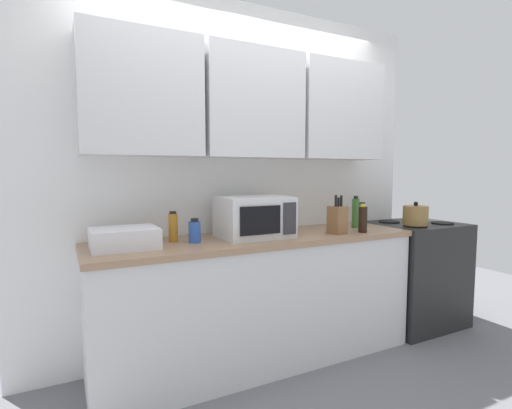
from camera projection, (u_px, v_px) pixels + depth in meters
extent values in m
cube|color=white|center=(239.00, 178.00, 2.93)|extent=(3.18, 0.06, 2.60)
cube|color=silver|center=(140.00, 95.00, 2.37)|extent=(0.73, 0.33, 0.75)
cube|color=silver|center=(250.00, 105.00, 2.72)|extent=(0.73, 0.33, 0.75)
cube|color=silver|center=(335.00, 113.00, 3.06)|extent=(0.73, 0.33, 0.75)
cube|color=silver|center=(259.00, 302.00, 2.71)|extent=(2.28, 0.60, 0.86)
cube|color=#9E7A5B|center=(259.00, 239.00, 2.67)|extent=(2.31, 0.63, 0.04)
cube|color=black|center=(414.00, 273.00, 3.39)|extent=(0.76, 0.64, 0.90)
cylinder|color=black|center=(415.00, 226.00, 3.15)|extent=(0.18, 0.18, 0.01)
cylinder|color=black|center=(443.00, 223.00, 3.30)|extent=(0.18, 0.18, 0.01)
cylinder|color=black|center=(389.00, 222.00, 3.40)|extent=(0.18, 0.18, 0.01)
cylinder|color=black|center=(416.00, 220.00, 3.55)|extent=(0.18, 0.18, 0.01)
cylinder|color=olive|center=(415.00, 215.00, 3.14)|extent=(0.20, 0.20, 0.16)
sphere|color=black|center=(416.00, 204.00, 3.13)|extent=(0.04, 0.04, 0.04)
cube|color=silver|center=(254.00, 217.00, 2.64)|extent=(0.48, 0.36, 0.28)
cube|color=black|center=(261.00, 220.00, 2.45)|extent=(0.29, 0.01, 0.18)
cube|color=#2D2D33|center=(290.00, 218.00, 2.55)|extent=(0.10, 0.01, 0.21)
cube|color=silver|center=(124.00, 238.00, 2.26)|extent=(0.38, 0.30, 0.12)
cube|color=brown|center=(337.00, 220.00, 2.78)|extent=(0.11, 0.13, 0.20)
cylinder|color=black|center=(336.00, 201.00, 2.75)|extent=(0.02, 0.02, 0.08)
cylinder|color=black|center=(339.00, 202.00, 2.76)|extent=(0.02, 0.02, 0.07)
cylinder|color=black|center=(341.00, 201.00, 2.77)|extent=(0.02, 0.02, 0.08)
cylinder|color=#386B2D|center=(355.00, 213.00, 3.07)|extent=(0.06, 0.06, 0.23)
cylinder|color=black|center=(356.00, 197.00, 3.06)|extent=(0.04, 0.04, 0.02)
cylinder|color=white|center=(289.00, 221.00, 2.96)|extent=(0.06, 0.06, 0.15)
cylinder|color=yellow|center=(289.00, 210.00, 2.95)|extent=(0.05, 0.05, 0.02)
cylinder|color=black|center=(363.00, 220.00, 2.84)|extent=(0.06, 0.06, 0.19)
cylinder|color=yellow|center=(363.00, 205.00, 2.83)|extent=(0.04, 0.04, 0.02)
cylinder|color=#2D56B7|center=(195.00, 232.00, 2.43)|extent=(0.08, 0.08, 0.13)
cylinder|color=black|center=(194.00, 220.00, 2.42)|extent=(0.05, 0.05, 0.02)
cylinder|color=#AD701E|center=(173.00, 228.00, 2.45)|extent=(0.06, 0.06, 0.18)
cylinder|color=black|center=(173.00, 212.00, 2.44)|extent=(0.04, 0.04, 0.02)
cylinder|color=#BC6638|center=(361.00, 215.00, 3.27)|extent=(0.08, 0.08, 0.16)
cylinder|color=black|center=(361.00, 204.00, 3.26)|extent=(0.06, 0.06, 0.03)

